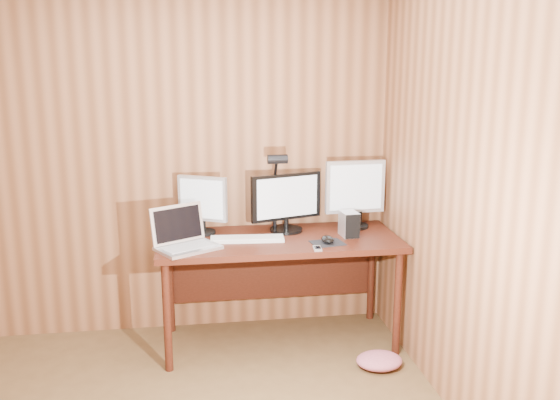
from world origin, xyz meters
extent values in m
plane|color=#955936|center=(0.00, 2.00, 1.25)|extent=(4.00, 0.00, 4.00)
plane|color=#955936|center=(1.75, 0.00, 1.25)|extent=(0.00, 4.00, 4.00)
cube|color=#41180D|center=(0.93, 1.63, 0.73)|extent=(1.60, 0.70, 0.04)
cube|color=#41180D|center=(0.93, 1.95, 0.45)|extent=(1.48, 0.02, 0.51)
cylinder|color=#41180D|center=(0.19, 1.34, 0.35)|extent=(0.05, 0.05, 0.71)
cylinder|color=#41180D|center=(0.19, 1.92, 0.35)|extent=(0.05, 0.05, 0.71)
cylinder|color=#41180D|center=(1.67, 1.34, 0.35)|extent=(0.05, 0.05, 0.71)
cylinder|color=#41180D|center=(1.67, 1.92, 0.35)|extent=(0.05, 0.05, 0.71)
cylinder|color=black|center=(1.00, 1.79, 0.76)|extent=(0.23, 0.23, 0.02)
cylinder|color=black|center=(1.00, 1.79, 0.80)|extent=(0.03, 0.03, 0.07)
cube|color=black|center=(1.00, 1.79, 1.00)|extent=(0.50, 0.19, 0.32)
cube|color=silver|center=(1.01, 1.77, 1.00)|extent=(0.43, 0.14, 0.27)
cylinder|color=black|center=(0.43, 1.81, 0.76)|extent=(0.17, 0.17, 0.02)
cylinder|color=black|center=(0.43, 1.81, 0.81)|extent=(0.03, 0.03, 0.07)
cube|color=#B6B6BB|center=(0.43, 1.81, 1.00)|extent=(0.33, 0.19, 0.30)
cube|color=silver|center=(0.43, 1.79, 1.00)|extent=(0.28, 0.14, 0.26)
cylinder|color=black|center=(1.50, 1.82, 0.76)|extent=(0.20, 0.20, 0.02)
cylinder|color=black|center=(1.50, 1.82, 0.81)|extent=(0.04, 0.04, 0.09)
cube|color=#B6B6BB|center=(1.50, 1.82, 1.04)|extent=(0.43, 0.06, 0.37)
cube|color=silver|center=(1.50, 1.80, 1.04)|extent=(0.37, 0.02, 0.32)
cube|color=silver|center=(0.33, 1.46, 0.76)|extent=(0.44, 0.40, 0.02)
cube|color=silver|center=(0.27, 1.57, 0.89)|extent=(0.34, 0.23, 0.24)
cube|color=black|center=(0.27, 1.57, 0.89)|extent=(0.30, 0.19, 0.20)
cube|color=#B2B2B7|center=(0.33, 1.46, 0.77)|extent=(0.35, 0.29, 0.00)
cube|color=white|center=(0.72, 1.60, 0.76)|extent=(0.49, 0.18, 0.02)
cube|color=white|center=(0.72, 1.60, 0.77)|extent=(0.45, 0.15, 0.00)
cube|color=black|center=(1.22, 1.46, 0.75)|extent=(0.23, 0.20, 0.00)
ellipsoid|color=black|center=(1.22, 1.46, 0.77)|extent=(0.09, 0.13, 0.04)
cube|color=silver|center=(1.40, 1.61, 0.83)|extent=(0.12, 0.15, 0.17)
cube|color=black|center=(1.41, 1.53, 0.83)|extent=(0.10, 0.01, 0.16)
cube|color=silver|center=(1.13, 1.34, 0.76)|extent=(0.06, 0.10, 0.01)
cube|color=black|center=(1.13, 1.34, 0.76)|extent=(0.04, 0.06, 0.00)
cylinder|color=black|center=(1.53, 1.81, 0.81)|extent=(0.05, 0.05, 0.12)
cube|color=black|center=(0.93, 1.86, 0.74)|extent=(0.04, 0.05, 0.05)
cylinder|color=black|center=(0.93, 1.86, 0.94)|extent=(0.02, 0.02, 0.37)
sphere|color=black|center=(0.93, 1.86, 1.12)|extent=(0.04, 0.04, 0.04)
cylinder|color=black|center=(0.93, 1.80, 1.19)|extent=(0.02, 0.13, 0.15)
cylinder|color=black|center=(0.93, 1.72, 1.27)|extent=(0.13, 0.06, 0.06)
camera|label=1|loc=(0.38, -2.12, 1.86)|focal=38.00mm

